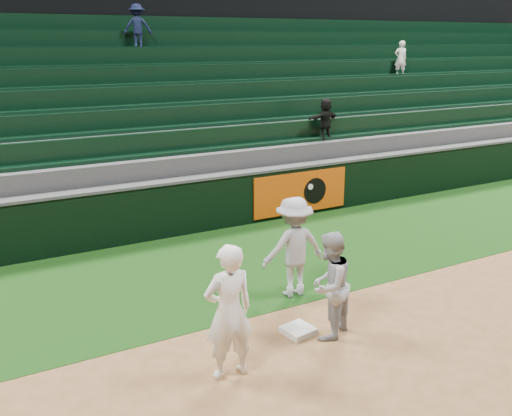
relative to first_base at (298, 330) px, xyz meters
The scene contains 8 objects.
ground 0.27m from the first_base, 29.28° to the right, with size 70.00×70.00×0.00m, color brown.
foul_grass 2.88m from the first_base, 85.29° to the left, with size 36.00×4.20×0.01m, color black.
first_base is the anchor object (origin of this frame).
first_baseman 1.68m from the first_base, 160.59° to the right, with size 0.65×0.43×1.80m, color white.
baserunner 0.86m from the first_base, 36.54° to the right, with size 0.77×0.60×1.59m, color #A5A7B0.
base_coach 1.56m from the first_base, 60.78° to the left, with size 1.10×0.63×1.70m, color #A3A5B1.
field_wall 5.11m from the first_base, 87.04° to the left, with size 36.00×0.45×1.25m.
stadium_seating 9.00m from the first_base, 88.50° to the left, with size 36.00×5.95×5.12m.
Camera 1 is at (-4.43, -6.16, 4.16)m, focal length 40.00 mm.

